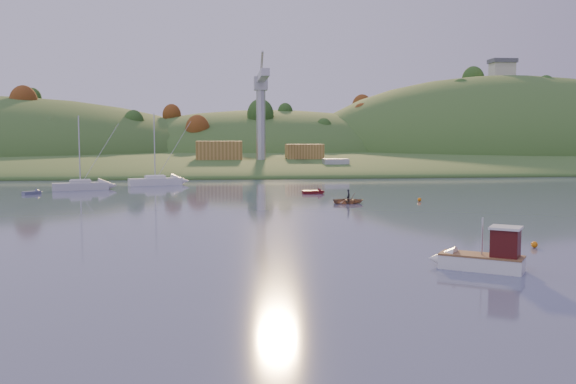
{
  "coord_description": "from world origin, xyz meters",
  "views": [
    {
      "loc": [
        -6.82,
        -34.04,
        8.62
      ],
      "look_at": [
        0.31,
        37.55,
        2.23
      ],
      "focal_mm": 40.0,
      "sensor_mm": 36.0,
      "label": 1
    }
  ],
  "objects": [
    {
      "name": "buoy_0",
      "position": [
        16.84,
        12.48,
        0.25
      ],
      "size": [
        0.5,
        0.5,
        0.5
      ],
      "primitive_type": "sphere",
      "color": "orange",
      "rests_on": "ground"
    },
    {
      "name": "wharf",
      "position": [
        5.0,
        122.0,
        1.2
      ],
      "size": [
        42.0,
        16.0,
        2.4
      ],
      "primitive_type": "cube",
      "color": "slate",
      "rests_on": "ground"
    },
    {
      "name": "shed_west",
      "position": [
        -8.0,
        123.0,
        4.8
      ],
      "size": [
        11.0,
        8.0,
        4.8
      ],
      "primitive_type": "cube",
      "color": "olive",
      "rests_on": "wharf"
    },
    {
      "name": "grey_dinghy",
      "position": [
        -34.58,
        63.1,
        0.22
      ],
      "size": [
        2.85,
        2.78,
        1.08
      ],
      "rotation": [
        0.0,
        0.0,
        0.76
      ],
      "color": "slate",
      "rests_on": "ground"
    },
    {
      "name": "hill_center",
      "position": [
        10.0,
        210.0,
        0.0
      ],
      "size": [
        140.0,
        120.0,
        36.0
      ],
      "primitive_type": "ellipsoid",
      "color": "#395522",
      "rests_on": "ground"
    },
    {
      "name": "dock_crane",
      "position": [
        2.0,
        118.39,
        17.17
      ],
      "size": [
        3.2,
        28.0,
        20.3
      ],
      "color": "#B7B7BC",
      "rests_on": "wharf"
    },
    {
      "name": "fishing_boat",
      "position": [
        9.21,
        5.22,
        0.85
      ],
      "size": [
        6.08,
        4.94,
        3.87
      ],
      "rotation": [
        0.0,
        0.0,
        2.55
      ],
      "color": "white",
      "rests_on": "ground"
    },
    {
      "name": "red_tender",
      "position": [
        6.75,
        59.41,
        0.24
      ],
      "size": [
        3.5,
        1.43,
        1.16
      ],
      "rotation": [
        0.0,
        0.0,
        0.08
      ],
      "color": "#550C0F",
      "rests_on": "ground"
    },
    {
      "name": "hilltop_house",
      "position": [
        95.0,
        195.0,
        33.4
      ],
      "size": [
        9.0,
        7.0,
        6.45
      ],
      "color": "beige",
      "rests_on": "hill_right"
    },
    {
      "name": "far_shore",
      "position": [
        0.0,
        230.0,
        0.0
      ],
      "size": [
        620.0,
        220.0,
        1.5
      ],
      "primitive_type": "cube",
      "color": "#395522",
      "rests_on": "ground"
    },
    {
      "name": "sailboat_near",
      "position": [
        -29.45,
        69.45,
        0.75
      ],
      "size": [
        8.78,
        4.72,
        11.66
      ],
      "rotation": [
        0.0,
        0.0,
        0.28
      ],
      "color": "silver",
      "rests_on": "ground"
    },
    {
      "name": "shed_east",
      "position": [
        13.0,
        124.0,
        4.4
      ],
      "size": [
        9.0,
        7.0,
        4.0
      ],
      "primitive_type": "cube",
      "color": "olive",
      "rests_on": "wharf"
    },
    {
      "name": "hillside_trees",
      "position": [
        0.0,
        185.0,
        0.0
      ],
      "size": [
        280.0,
        50.0,
        32.0
      ],
      "primitive_type": null,
      "color": "#234A1A",
      "rests_on": "ground"
    },
    {
      "name": "work_vessel",
      "position": [
        18.11,
        108.0,
        1.2
      ],
      "size": [
        13.42,
        5.66,
        3.37
      ],
      "rotation": [
        0.0,
        0.0,
        0.08
      ],
      "color": "slate",
      "rests_on": "ground"
    },
    {
      "name": "canoe",
      "position": [
        8.82,
        45.53,
        0.4
      ],
      "size": [
        3.88,
        2.78,
        0.8
      ],
      "primitive_type": "imported",
      "rotation": [
        0.0,
        0.0,
        1.57
      ],
      "color": "#997454",
      "rests_on": "ground"
    },
    {
      "name": "shore_slope",
      "position": [
        0.0,
        165.0,
        0.0
      ],
      "size": [
        640.0,
        150.0,
        7.0
      ],
      "primitive_type": "ellipsoid",
      "color": "#395522",
      "rests_on": "ground"
    },
    {
      "name": "sailboat_far",
      "position": [
        -18.72,
        78.01,
        0.79
      ],
      "size": [
        9.27,
        5.16,
        12.32
      ],
      "rotation": [
        0.0,
        0.0,
        0.3
      ],
      "color": "white",
      "rests_on": "ground"
    },
    {
      "name": "hill_right",
      "position": [
        95.0,
        195.0,
        0.0
      ],
      "size": [
        150.0,
        130.0,
        60.0
      ],
      "primitive_type": "ellipsoid",
      "color": "#395522",
      "rests_on": "ground"
    },
    {
      "name": "paddler",
      "position": [
        8.82,
        45.53,
        0.77
      ],
      "size": [
        0.37,
        0.56,
        1.54
      ],
      "primitive_type": "imported",
      "rotation": [
        0.0,
        0.0,
        1.57
      ],
      "color": "black",
      "rests_on": "ground"
    },
    {
      "name": "buoy_1",
      "position": [
        18.49,
        46.94,
        0.25
      ],
      "size": [
        0.5,
        0.5,
        0.5
      ],
      "primitive_type": "sphere",
      "color": "orange",
      "rests_on": "ground"
    },
    {
      "name": "ground",
      "position": [
        0.0,
        0.0,
        0.0
      ],
      "size": [
        500.0,
        500.0,
        0.0
      ],
      "primitive_type": "plane",
      "color": "#3C4163",
      "rests_on": "ground"
    }
  ]
}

